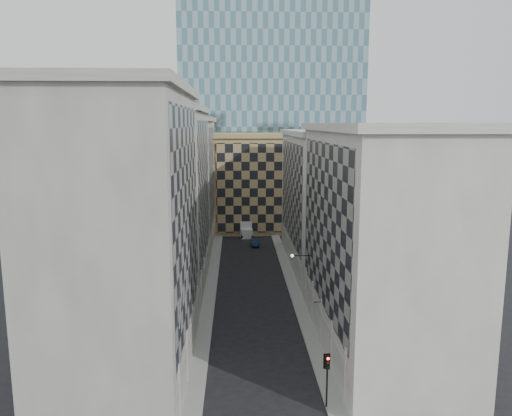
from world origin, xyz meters
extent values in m
cube|color=gray|center=(-5.25, 30.00, 0.07)|extent=(1.50, 100.00, 0.15)
cube|color=gray|center=(5.25, 30.00, 0.07)|extent=(1.50, 100.00, 0.15)
cube|color=gray|center=(-11.00, 11.00, 11.50)|extent=(10.00, 22.00, 23.00)
cube|color=gray|center=(-6.12, 11.00, 13.00)|extent=(0.25, 19.36, 18.00)
cube|color=gray|center=(-6.20, 11.00, 1.60)|extent=(0.45, 21.12, 3.20)
cube|color=gray|center=(-11.00, 11.00, 23.35)|extent=(10.80, 22.80, 0.70)
cylinder|color=gray|center=(-6.35, 2.75, 2.20)|extent=(0.90, 0.90, 4.40)
cylinder|color=gray|center=(-6.35, 8.25, 2.20)|extent=(0.90, 0.90, 4.40)
cylinder|color=gray|center=(-6.35, 13.75, 2.20)|extent=(0.90, 0.90, 4.40)
cylinder|color=gray|center=(-6.35, 19.25, 2.20)|extent=(0.90, 0.90, 4.40)
cube|color=#9C9991|center=(-11.00, 33.00, 11.00)|extent=(10.00, 22.00, 22.00)
cube|color=gray|center=(-6.12, 33.00, 12.50)|extent=(0.25, 19.36, 17.00)
cube|color=#9C9991|center=(-6.20, 33.00, 1.60)|extent=(0.45, 21.12, 3.20)
cube|color=#9C9991|center=(-11.00, 33.00, 22.35)|extent=(10.80, 22.80, 0.70)
cylinder|color=#9C9991|center=(-6.35, 24.75, 2.20)|extent=(0.90, 0.90, 4.40)
cylinder|color=#9C9991|center=(-6.35, 30.25, 2.20)|extent=(0.90, 0.90, 4.40)
cylinder|color=#9C9991|center=(-6.35, 35.75, 2.20)|extent=(0.90, 0.90, 4.40)
cylinder|color=#9C9991|center=(-6.35, 41.25, 2.20)|extent=(0.90, 0.90, 4.40)
cube|color=gray|center=(-11.00, 55.00, 10.50)|extent=(10.00, 22.00, 21.00)
cube|color=gray|center=(-6.12, 55.00, 12.00)|extent=(0.25, 19.36, 16.00)
cube|color=gray|center=(-6.20, 55.00, 1.60)|extent=(0.45, 21.12, 3.20)
cube|color=gray|center=(-11.00, 55.00, 21.35)|extent=(10.80, 22.80, 0.70)
cylinder|color=gray|center=(-6.35, 46.75, 2.20)|extent=(0.90, 0.90, 4.40)
cylinder|color=gray|center=(-6.35, 52.25, 2.20)|extent=(0.90, 0.90, 4.40)
cylinder|color=gray|center=(-6.35, 57.75, 2.20)|extent=(0.90, 0.90, 4.40)
cylinder|color=gray|center=(-6.35, 63.25, 2.20)|extent=(0.90, 0.90, 4.40)
cube|color=#AFAAA0|center=(11.00, 15.00, 10.00)|extent=(10.00, 26.00, 20.00)
cube|color=gray|center=(6.12, 15.00, 11.50)|extent=(0.25, 22.88, 15.00)
cube|color=#AFAAA0|center=(6.20, 15.00, 1.60)|extent=(0.45, 24.96, 3.20)
cube|color=#AFAAA0|center=(11.00, 15.00, 20.35)|extent=(10.80, 26.80, 0.70)
cylinder|color=#AFAAA0|center=(6.35, 4.60, 2.20)|extent=(0.90, 0.90, 4.40)
cylinder|color=#AFAAA0|center=(6.35, 9.80, 2.20)|extent=(0.90, 0.90, 4.40)
cylinder|color=#AFAAA0|center=(6.35, 15.00, 2.20)|extent=(0.90, 0.90, 4.40)
cylinder|color=#AFAAA0|center=(6.35, 20.20, 2.20)|extent=(0.90, 0.90, 4.40)
cylinder|color=#AFAAA0|center=(6.35, 25.40, 2.20)|extent=(0.90, 0.90, 4.40)
cube|color=#AFAAA0|center=(11.00, 42.00, 9.50)|extent=(10.00, 28.00, 19.00)
cube|color=gray|center=(6.12, 42.00, 11.00)|extent=(0.25, 24.64, 14.00)
cube|color=#AFAAA0|center=(6.20, 42.00, 1.60)|extent=(0.45, 26.88, 3.20)
cube|color=#AFAAA0|center=(11.00, 42.00, 19.35)|extent=(10.80, 28.80, 0.70)
cube|color=#A28756|center=(2.00, 68.00, 9.00)|extent=(16.00, 14.00, 18.00)
cube|color=tan|center=(2.00, 60.90, 9.00)|extent=(15.20, 0.25, 16.50)
cube|color=#A28756|center=(2.00, 68.00, 18.40)|extent=(16.80, 14.80, 0.80)
cube|color=#2E2924|center=(0.00, 82.00, 14.00)|extent=(6.00, 6.00, 28.00)
cube|color=#2E2924|center=(0.00, 82.00, 28.70)|extent=(7.00, 7.00, 1.40)
cone|color=#2E2924|center=(0.00, 82.00, 39.40)|extent=(7.20, 7.20, 20.00)
cylinder|color=gray|center=(-5.90, 4.00, 8.00)|extent=(0.10, 2.33, 2.33)
cylinder|color=gray|center=(-5.90, 8.00, 8.00)|extent=(0.10, 2.33, 2.33)
cylinder|color=black|center=(5.10, 24.00, 6.20)|extent=(1.80, 0.08, 0.08)
sphere|color=#FFE5B2|center=(4.20, 24.00, 6.20)|extent=(0.36, 0.36, 0.36)
cylinder|color=black|center=(4.55, 4.06, 1.64)|extent=(0.13, 0.13, 2.98)
cube|color=black|center=(4.55, 4.06, 3.65)|extent=(0.35, 0.30, 1.03)
cube|color=black|center=(4.53, 4.23, 3.65)|extent=(0.51, 0.10, 1.17)
sphere|color=#FF0C07|center=(4.57, 3.91, 3.99)|extent=(0.19, 0.19, 0.19)
sphere|color=#331E05|center=(4.57, 3.91, 3.65)|extent=(0.19, 0.19, 0.19)
sphere|color=black|center=(4.57, 3.91, 3.30)|extent=(0.19, 0.19, 0.19)
cube|color=silver|center=(-0.10, 59.77, 0.83)|extent=(2.21, 2.38, 1.66)
cube|color=silver|center=(-0.30, 62.16, 1.43)|extent=(2.39, 3.49, 2.86)
cylinder|color=black|center=(-0.96, 58.96, 0.42)|extent=(0.34, 0.85, 0.83)
cylinder|color=black|center=(0.88, 59.11, 0.42)|extent=(0.34, 0.85, 0.83)
cylinder|color=black|center=(-1.31, 63.19, 0.42)|extent=(0.34, 0.85, 0.83)
cylinder|color=black|center=(0.53, 63.34, 0.42)|extent=(0.34, 0.85, 0.83)
imported|color=#0E1B34|center=(1.17, 53.48, 0.62)|extent=(1.34, 3.76, 1.24)
cylinder|color=black|center=(5.60, 14.91, 4.16)|extent=(0.73, 0.11, 0.06)
cube|color=#B9B487|center=(5.40, 14.91, 3.80)|extent=(0.10, 0.64, 0.63)
camera|label=1|loc=(-1.97, -29.32, 20.64)|focal=35.00mm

